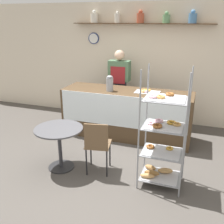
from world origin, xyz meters
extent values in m
plane|color=#4C4742|center=(0.00, 0.00, 0.00)|extent=(14.00, 14.00, 0.00)
cube|color=beige|center=(0.00, 2.52, 1.35)|extent=(10.00, 0.06, 2.70)
cube|color=#4C331E|center=(0.00, 2.37, 2.24)|extent=(3.13, 0.24, 0.02)
cylinder|color=silver|center=(-1.09, 2.37, 2.35)|extent=(0.17, 0.17, 0.20)
sphere|color=silver|center=(-1.09, 2.37, 2.48)|extent=(0.09, 0.09, 0.09)
cylinder|color=silver|center=(-0.54, 2.37, 2.35)|extent=(0.12, 0.12, 0.19)
sphere|color=silver|center=(-0.54, 2.37, 2.46)|extent=(0.07, 0.07, 0.07)
cylinder|color=#B24C33|center=(-0.01, 2.37, 2.35)|extent=(0.16, 0.16, 0.20)
sphere|color=#B24C33|center=(-0.01, 2.37, 2.48)|extent=(0.09, 0.09, 0.09)
cylinder|color=#669966|center=(0.55, 2.37, 2.33)|extent=(0.15, 0.15, 0.17)
sphere|color=#669966|center=(0.55, 2.37, 2.45)|extent=(0.08, 0.08, 0.08)
cylinder|color=#4C7FB2|center=(1.08, 2.37, 2.35)|extent=(0.16, 0.16, 0.19)
sphere|color=#4C7FB2|center=(1.08, 2.37, 2.47)|extent=(0.09, 0.09, 0.09)
cylinder|color=navy|center=(-1.16, 2.47, 1.90)|extent=(0.26, 0.03, 0.26)
cylinder|color=white|center=(-1.16, 2.45, 1.90)|extent=(0.23, 0.00, 0.23)
cube|color=#4C3823|center=(0.00, 1.39, 0.49)|extent=(2.62, 0.76, 0.98)
cube|color=silver|center=(0.00, 1.01, 0.67)|extent=(2.51, 0.01, 0.63)
cylinder|color=gray|center=(0.67, -0.32, 0.87)|extent=(0.02, 0.02, 1.75)
cylinder|color=gray|center=(1.27, -0.32, 0.87)|extent=(0.02, 0.02, 1.75)
cylinder|color=gray|center=(0.67, 0.15, 0.87)|extent=(0.02, 0.02, 1.75)
cylinder|color=gray|center=(1.27, 0.15, 0.87)|extent=(0.02, 0.02, 1.75)
cube|color=gray|center=(0.97, -0.09, 0.12)|extent=(0.58, 0.46, 0.01)
cube|color=silver|center=(0.97, -0.09, 0.13)|extent=(0.51, 0.40, 0.01)
ellipsoid|color=tan|center=(0.80, -0.22, 0.17)|extent=(0.22, 0.12, 0.07)
ellipsoid|color=olive|center=(0.85, -0.13, 0.18)|extent=(0.23, 0.09, 0.08)
ellipsoid|color=tan|center=(1.03, 0.00, 0.18)|extent=(0.24, 0.15, 0.08)
ellipsoid|color=#B27F47|center=(0.79, 0.02, 0.17)|extent=(0.19, 0.13, 0.07)
cube|color=gray|center=(0.97, -0.09, 0.52)|extent=(0.58, 0.46, 0.01)
cube|color=silver|center=(0.97, -0.09, 0.53)|extent=(0.51, 0.40, 0.01)
torus|color=gold|center=(1.06, 0.01, 0.56)|extent=(0.10, 0.10, 0.03)
torus|color=brown|center=(0.79, -0.04, 0.56)|extent=(0.12, 0.12, 0.04)
cube|color=gray|center=(0.97, -0.09, 0.92)|extent=(0.58, 0.46, 0.01)
cube|color=silver|center=(0.97, -0.09, 0.94)|extent=(0.51, 0.40, 0.01)
torus|color=brown|center=(0.89, -0.18, 0.96)|extent=(0.14, 0.14, 0.04)
torus|color=gold|center=(1.06, 0.02, 0.96)|extent=(0.13, 0.13, 0.03)
torus|color=#EAB2C1|center=(0.88, 0.02, 0.96)|extent=(0.12, 0.12, 0.04)
torus|color=#EAB2C1|center=(0.79, -0.10, 0.96)|extent=(0.11, 0.11, 0.03)
torus|color=tan|center=(1.13, -0.02, 0.96)|extent=(0.12, 0.12, 0.03)
cube|color=gray|center=(0.97, -0.09, 1.33)|extent=(0.58, 0.46, 0.01)
cube|color=silver|center=(0.97, -0.09, 1.34)|extent=(0.51, 0.40, 0.01)
torus|color=#EAB2C1|center=(0.80, -0.13, 1.36)|extent=(0.13, 0.13, 0.04)
torus|color=brown|center=(1.00, 0.04, 1.36)|extent=(0.12, 0.12, 0.04)
torus|color=tan|center=(0.91, -0.12, 1.36)|extent=(0.12, 0.12, 0.03)
torus|color=silver|center=(0.82, -0.04, 1.36)|extent=(0.12, 0.12, 0.04)
cube|color=#282833|center=(-0.37, 2.04, 0.51)|extent=(0.29, 0.19, 1.02)
cube|color=#4C7051|center=(-0.37, 2.04, 1.24)|extent=(0.48, 0.22, 0.45)
cube|color=maroon|center=(-0.37, 1.93, 1.16)|extent=(0.33, 0.01, 0.38)
sphere|color=beige|center=(-0.37, 2.04, 1.59)|extent=(0.23, 0.23, 0.23)
cylinder|color=#262628|center=(-0.66, -0.18, 0.01)|extent=(0.42, 0.42, 0.02)
cylinder|color=#333338|center=(-0.66, -0.18, 0.35)|extent=(0.06, 0.06, 0.66)
cylinder|color=#4C4C51|center=(-0.66, -0.18, 0.70)|extent=(0.77, 0.77, 0.02)
cylinder|color=black|center=(0.09, 0.13, 0.23)|extent=(0.02, 0.02, 0.46)
cylinder|color=black|center=(-0.23, 0.07, 0.23)|extent=(0.02, 0.02, 0.46)
cylinder|color=black|center=(0.15, -0.19, 0.23)|extent=(0.02, 0.02, 0.46)
cylinder|color=black|center=(-0.17, -0.25, 0.23)|extent=(0.02, 0.02, 0.46)
cube|color=brown|center=(-0.04, -0.06, 0.47)|extent=(0.45, 0.45, 0.03)
cube|color=brown|center=(0.00, -0.23, 0.68)|extent=(0.36, 0.10, 0.40)
cylinder|color=gray|center=(-0.32, 1.26, 1.11)|extent=(0.14, 0.14, 0.26)
ellipsoid|color=gray|center=(-0.32, 1.26, 1.26)|extent=(0.12, 0.12, 0.06)
cube|color=silver|center=(0.41, 1.40, 0.99)|extent=(0.48, 0.29, 0.01)
torus|color=#EAB2C1|center=(0.36, 1.36, 1.01)|extent=(0.11, 0.11, 0.03)
torus|color=tan|center=(0.31, 1.44, 1.01)|extent=(0.12, 0.12, 0.03)
torus|color=gold|center=(0.40, 1.47, 1.01)|extent=(0.12, 0.12, 0.03)
torus|color=tan|center=(0.34, 1.35, 1.01)|extent=(0.11, 0.11, 0.04)
camera|label=1|loc=(1.40, -3.50, 2.35)|focal=42.00mm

